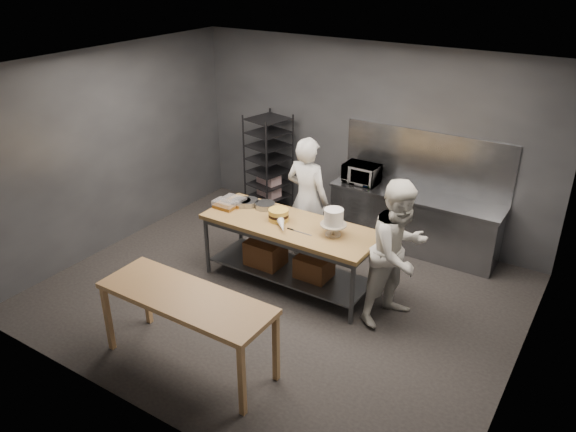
% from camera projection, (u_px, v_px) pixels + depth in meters
% --- Properties ---
extents(ground, '(6.00, 6.00, 0.00)m').
position_uv_depth(ground, '(280.00, 294.00, 7.57)').
color(ground, black).
rests_on(ground, ground).
extents(back_wall, '(6.00, 0.04, 3.00)m').
position_uv_depth(back_wall, '(366.00, 139.00, 8.82)').
color(back_wall, '#4C4F54').
rests_on(back_wall, ground).
extents(work_table, '(2.40, 0.90, 0.92)m').
position_uv_depth(work_table, '(288.00, 246.00, 7.60)').
color(work_table, olive).
rests_on(work_table, ground).
extents(near_counter, '(2.00, 0.70, 0.90)m').
position_uv_depth(near_counter, '(186.00, 303.00, 5.98)').
color(near_counter, '#9A6F40').
rests_on(near_counter, ground).
extents(back_counter, '(2.60, 0.60, 0.90)m').
position_uv_depth(back_counter, '(413.00, 222.00, 8.55)').
color(back_counter, slate).
rests_on(back_counter, ground).
extents(splashback_panel, '(2.60, 0.02, 0.90)m').
position_uv_depth(splashback_panel, '(426.00, 161.00, 8.38)').
color(splashback_panel, slate).
rests_on(splashback_panel, back_counter).
extents(speed_rack, '(0.73, 0.77, 1.75)m').
position_uv_depth(speed_rack, '(269.00, 166.00, 9.57)').
color(speed_rack, black).
rests_on(speed_rack, ground).
extents(chef_behind, '(0.70, 0.48, 1.87)m').
position_uv_depth(chef_behind, '(307.00, 199.00, 8.12)').
color(chef_behind, silver).
rests_on(chef_behind, ground).
extents(chef_right, '(0.98, 1.09, 1.85)m').
position_uv_depth(chef_right, '(399.00, 252.00, 6.73)').
color(chef_right, silver).
rests_on(chef_right, ground).
extents(microwave, '(0.54, 0.37, 0.30)m').
position_uv_depth(microwave, '(361.00, 174.00, 8.72)').
color(microwave, black).
rests_on(microwave, back_counter).
extents(frosted_cake_stand, '(0.34, 0.34, 0.36)m').
position_uv_depth(frosted_cake_stand, '(334.00, 219.00, 7.05)').
color(frosted_cake_stand, '#AFA38C').
rests_on(frosted_cake_stand, work_table).
extents(layer_cake, '(0.27, 0.27, 0.16)m').
position_uv_depth(layer_cake, '(279.00, 215.00, 7.49)').
color(layer_cake, gold).
rests_on(layer_cake, work_table).
extents(cake_pans, '(0.62, 0.38, 0.07)m').
position_uv_depth(cake_pans, '(252.00, 203.00, 7.93)').
color(cake_pans, gray).
rests_on(cake_pans, work_table).
extents(piping_bag, '(0.34, 0.37, 0.12)m').
position_uv_depth(piping_bag, '(282.00, 224.00, 7.28)').
color(piping_bag, silver).
rests_on(piping_bag, work_table).
extents(offset_spatula, '(0.36, 0.02, 0.02)m').
position_uv_depth(offset_spatula, '(296.00, 231.00, 7.24)').
color(offset_spatula, slate).
rests_on(offset_spatula, work_table).
extents(pastry_clamshells, '(0.35, 0.37, 0.11)m').
position_uv_depth(pastry_clamshells, '(229.00, 203.00, 7.91)').
color(pastry_clamshells, '#98631E').
rests_on(pastry_clamshells, work_table).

